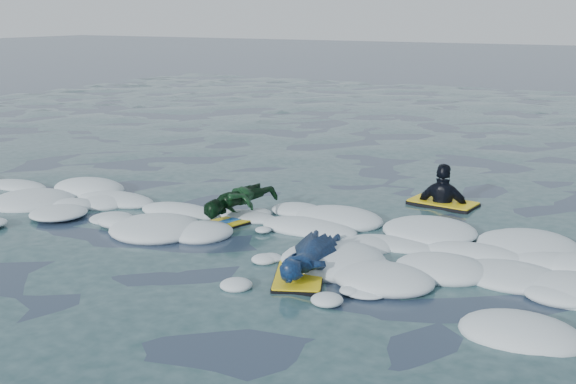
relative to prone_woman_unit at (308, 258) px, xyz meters
The scene contains 5 objects.
ground 2.32m from the prone_woman_unit, behind, with size 120.00×120.00×0.00m, color #1A283E.
foam_band 2.52m from the prone_woman_unit, 157.31° to the left, with size 12.00×3.10×0.30m, color white, non-canonical shape.
prone_woman_unit is the anchor object (origin of this frame).
prone_child_unit 2.30m from the prone_woman_unit, 142.06° to the left, with size 0.84×1.31×0.48m.
waiting_rider_unit 3.61m from the prone_woman_unit, 82.87° to the left, with size 1.06×0.67×1.50m.
Camera 1 is at (5.81, -6.72, 2.87)m, focal length 45.00 mm.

